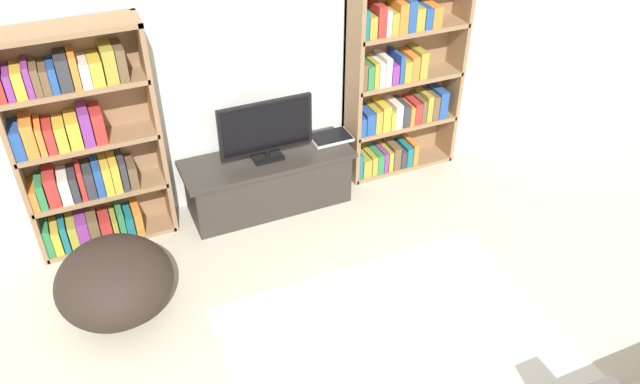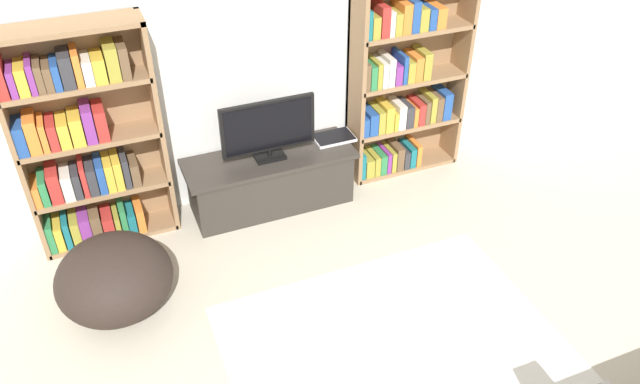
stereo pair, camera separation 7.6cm
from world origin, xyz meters
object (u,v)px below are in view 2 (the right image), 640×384
Objects in this scene: television at (268,129)px; bookshelf_left at (84,144)px; beanbag_ottoman at (115,278)px; tv_stand at (271,181)px; bookshelf_right at (402,83)px; laptop at (334,138)px.

bookshelf_left is at bearing 173.85° from television.
bookshelf_left is at bearing 89.73° from beanbag_ottoman.
television is (-0.00, -0.02, 0.50)m from tv_stand.
beanbag_ottoman is (-2.59, -0.86, -0.57)m from bookshelf_right.
bookshelf_left is 5.11× the size of laptop.
bookshelf_right reaches higher than laptop.
bookshelf_left is at bearing 177.94° from laptop.
tv_stand is at bearing -174.33° from laptop.
television is at bearing 28.02° from beanbag_ottoman.
laptop is 0.44× the size of beanbag_ottoman.
laptop is at bearing 5.67° from tv_stand.
beanbag_ottoman is at bearing -90.27° from bookshelf_left.
tv_stand is at bearing -174.05° from bookshelf_right.
laptop is 2.10m from beanbag_ottoman.
bookshelf_right is 2.79m from beanbag_ottoman.
television is at bearing -90.00° from tv_stand.
tv_stand is 1.79× the size of beanbag_ottoman.
laptop is (0.59, 0.06, 0.25)m from tv_stand.
bookshelf_left is 2.27× the size of television.
television is at bearing -172.74° from laptop.
laptop is (1.93, -0.07, -0.35)m from bookshelf_left.
tv_stand is at bearing -5.45° from bookshelf_left.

